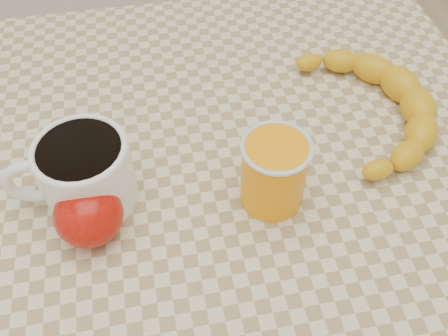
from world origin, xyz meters
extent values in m
cube|color=beige|center=(0.00, 0.00, 0.73)|extent=(0.80, 0.80, 0.04)
cube|color=#96744C|center=(0.00, 0.00, 0.68)|extent=(0.74, 0.74, 0.06)
cylinder|color=#96744C|center=(-0.35, 0.35, 0.35)|extent=(0.05, 0.05, 0.71)
cylinder|color=#96744C|center=(0.35, 0.35, 0.35)|extent=(0.05, 0.05, 0.71)
cylinder|color=white|center=(-0.16, 0.00, 0.79)|extent=(0.11, 0.11, 0.09)
cylinder|color=black|center=(-0.16, 0.00, 0.83)|extent=(0.09, 0.09, 0.01)
torus|color=white|center=(-0.16, 0.00, 0.84)|extent=(0.11, 0.11, 0.01)
torus|color=white|center=(-0.22, 0.00, 0.79)|extent=(0.07, 0.01, 0.07)
cylinder|color=#FF9508|center=(0.05, -0.04, 0.79)|extent=(0.07, 0.07, 0.09)
torus|color=silver|center=(0.05, -0.04, 0.84)|extent=(0.08, 0.08, 0.01)
ellipsoid|color=#9B0705|center=(-0.16, -0.05, 0.78)|extent=(0.09, 0.09, 0.07)
cylinder|color=#382311|center=(-0.16, -0.05, 0.81)|extent=(0.01, 0.01, 0.01)
camera|label=1|loc=(-0.07, -0.37, 1.23)|focal=40.00mm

